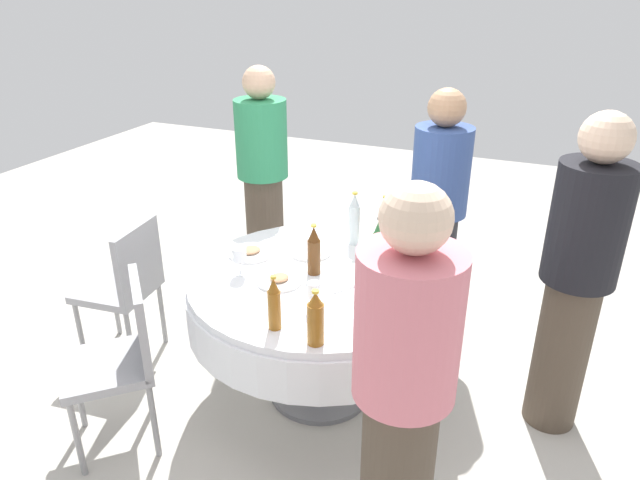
{
  "coord_description": "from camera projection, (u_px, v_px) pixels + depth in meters",
  "views": [
    {
      "loc": [
        2.39,
        1.0,
        2.13
      ],
      "look_at": [
        0.0,
        0.0,
        0.94
      ],
      "focal_mm": 32.3,
      "sensor_mm": 36.0,
      "label": 1
    }
  ],
  "objects": [
    {
      "name": "ground_plane",
      "position": [
        320.0,
        391.0,
        3.24
      ],
      "size": [
        10.0,
        10.0,
        0.0
      ],
      "primitive_type": "plane",
      "color": "#B7B2A8"
    },
    {
      "name": "dining_table",
      "position": [
        320.0,
        301.0,
        3.0
      ],
      "size": [
        1.37,
        1.37,
        0.74
      ],
      "color": "white",
      "rests_on": "ground_plane"
    },
    {
      "name": "bottle_amber_front",
      "position": [
        274.0,
        304.0,
        2.45
      ],
      "size": [
        0.06,
        0.06,
        0.26
      ],
      "color": "#8C5619",
      "rests_on": "dining_table"
    },
    {
      "name": "bottle_amber_mid",
      "position": [
        316.0,
        319.0,
        2.35
      ],
      "size": [
        0.07,
        0.07,
        0.25
      ],
      "color": "#8C5619",
      "rests_on": "dining_table"
    },
    {
      "name": "bottle_amber_north",
      "position": [
        411.0,
        230.0,
        3.11
      ],
      "size": [
        0.07,
        0.07,
        0.3
      ],
      "color": "#8C5619",
      "rests_on": "dining_table"
    },
    {
      "name": "bottle_amber_far",
      "position": [
        384.0,
        220.0,
        3.26
      ],
      "size": [
        0.06,
        0.06,
        0.28
      ],
      "color": "#8C5619",
      "rests_on": "dining_table"
    },
    {
      "name": "bottle_brown_left",
      "position": [
        314.0,
        251.0,
        2.91
      ],
      "size": [
        0.07,
        0.07,
        0.27
      ],
      "color": "#593314",
      "rests_on": "dining_table"
    },
    {
      "name": "bottle_green_south",
      "position": [
        378.0,
        245.0,
        2.95
      ],
      "size": [
        0.06,
        0.06,
        0.29
      ],
      "color": "#2D6B38",
      "rests_on": "dining_table"
    },
    {
      "name": "bottle_clear_outer",
      "position": [
        354.0,
        220.0,
        3.22
      ],
      "size": [
        0.06,
        0.06,
        0.31
      ],
      "color": "silver",
      "rests_on": "dining_table"
    },
    {
      "name": "wine_glass_far",
      "position": [
        400.0,
        248.0,
        3.0
      ],
      "size": [
        0.07,
        0.07,
        0.14
      ],
      "color": "white",
      "rests_on": "dining_table"
    },
    {
      "name": "wine_glass_left",
      "position": [
        239.0,
        255.0,
        2.9
      ],
      "size": [
        0.07,
        0.07,
        0.15
      ],
      "color": "white",
      "rests_on": "dining_table"
    },
    {
      "name": "wine_glass_south",
      "position": [
        374.0,
        280.0,
        2.67
      ],
      "size": [
        0.08,
        0.08,
        0.15
      ],
      "color": "white",
      "rests_on": "dining_table"
    },
    {
      "name": "wine_glass_outer",
      "position": [
        441.0,
        272.0,
        2.75
      ],
      "size": [
        0.06,
        0.06,
        0.14
      ],
      "color": "white",
      "rests_on": "dining_table"
    },
    {
      "name": "wine_glass_near",
      "position": [
        314.0,
        291.0,
        2.6
      ],
      "size": [
        0.06,
        0.06,
        0.14
      ],
      "color": "white",
      "rests_on": "dining_table"
    },
    {
      "name": "plate_near",
      "position": [
        311.0,
        252.0,
        3.16
      ],
      "size": [
        0.22,
        0.22,
        0.02
      ],
      "color": "white",
      "rests_on": "dining_table"
    },
    {
      "name": "plate_rear",
      "position": [
        251.0,
        252.0,
        3.15
      ],
      "size": [
        0.25,
        0.25,
        0.04
      ],
      "color": "white",
      "rests_on": "dining_table"
    },
    {
      "name": "plate_west",
      "position": [
        279.0,
        280.0,
        2.86
      ],
      "size": [
        0.22,
        0.22,
        0.04
      ],
      "color": "white",
      "rests_on": "dining_table"
    },
    {
      "name": "fork_mid",
      "position": [
        384.0,
        321.0,
        2.55
      ],
      "size": [
        0.14,
        0.14,
        0.0
      ],
      "primitive_type": "cube",
      "rotation": [
        0.0,
        0.0,
        3.9
      ],
      "color": "silver",
      "rests_on": "dining_table"
    },
    {
      "name": "knife_north",
      "position": [
        347.0,
        289.0,
        2.81
      ],
      "size": [
        0.16,
        0.11,
        0.0
      ],
      "primitive_type": "cube",
      "rotation": [
        0.0,
        0.0,
        5.68
      ],
      "color": "silver",
      "rests_on": "dining_table"
    },
    {
      "name": "knife_far",
      "position": [
        290.0,
        235.0,
        3.38
      ],
      "size": [
        0.09,
        0.17,
        0.0
      ],
      "primitive_type": "cube",
      "rotation": [
        0.0,
        0.0,
        2.02
      ],
      "color": "silver",
      "rests_on": "dining_table"
    },
    {
      "name": "folded_napkin",
      "position": [
        409.0,
        293.0,
        2.75
      ],
      "size": [
        0.19,
        0.19,
        0.02
      ],
      "primitive_type": "cube",
      "rotation": [
        0.0,
        0.0,
        -0.37
      ],
      "color": "white",
      "rests_on": "dining_table"
    },
    {
      "name": "person_front",
      "position": [
        402.0,
        401.0,
        1.91
      ],
      "size": [
        0.34,
        0.34,
        1.61
      ],
      "rotation": [
        0.0,
        0.0,
        -0.93
      ],
      "color": "#4C3F33",
      "rests_on": "ground_plane"
    },
    {
      "name": "person_mid",
      "position": [
        577.0,
        275.0,
        2.7
      ],
      "size": [
        0.34,
        0.34,
        1.63
      ],
      "rotation": [
        0.0,
        0.0,
        0.22
      ],
      "color": "#4C3F33",
      "rests_on": "ground_plane"
    },
    {
      "name": "person_north",
      "position": [
        437.0,
        213.0,
        3.48
      ],
      "size": [
        0.34,
        0.34,
        1.57
      ],
      "rotation": [
        0.0,
        0.0,
        1.13
      ],
      "color": "#26262B",
      "rests_on": "ground_plane"
    },
    {
      "name": "person_far",
      "position": [
        263.0,
        184.0,
        3.88
      ],
      "size": [
        0.34,
        0.34,
        1.63
      ],
      "rotation": [
        0.0,
        0.0,
        2.31
      ],
      "color": "#4C3F33",
      "rests_on": "ground_plane"
    },
    {
      "name": "chair_south",
      "position": [
        127.0,
        281.0,
        3.34
      ],
      "size": [
        0.44,
        0.44,
        0.87
      ],
      "rotation": [
        0.0,
        0.0,
        3.24
      ],
      "color": "#99999E",
      "rests_on": "ground_plane"
    },
    {
      "name": "chair_outer",
      "position": [
        123.0,
        351.0,
        2.71
      ],
      "size": [
        0.57,
        0.57,
        0.87
      ],
      "rotation": [
        0.0,
        0.0,
        3.89
      ],
      "color": "#99999E",
      "rests_on": "ground_plane"
    }
  ]
}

